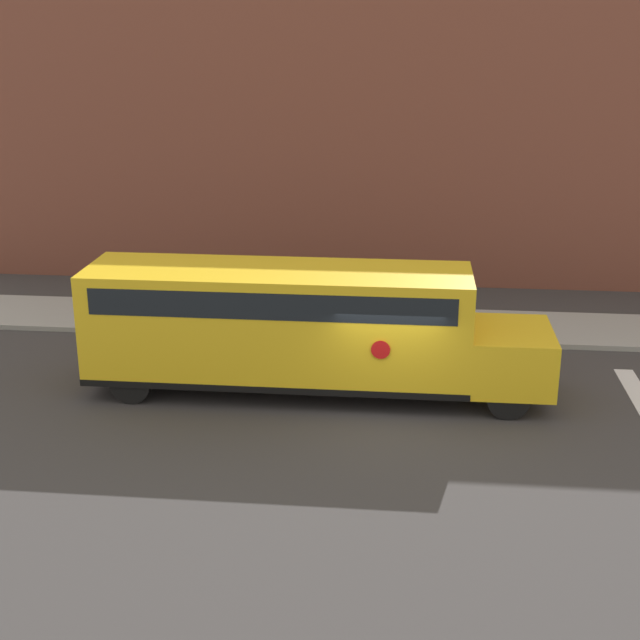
{
  "coord_description": "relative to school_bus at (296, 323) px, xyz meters",
  "views": [
    {
      "loc": [
        0.36,
        -19.18,
        8.84
      ],
      "look_at": [
        -1.78,
        1.78,
        1.74
      ],
      "focal_mm": 50.0,
      "sensor_mm": 36.0,
      "label": 1
    }
  ],
  "objects": [
    {
      "name": "building_backdrop",
      "position": [
        2.32,
        11.72,
        3.36
      ],
      "size": [
        32.0,
        4.0,
        10.33
      ],
      "color": "brown",
      "rests_on": "ground"
    },
    {
      "name": "sidewalk_strip",
      "position": [
        2.32,
        5.22,
        -1.73
      ],
      "size": [
        44.0,
        3.0,
        0.15
      ],
      "color": "#9E9E99",
      "rests_on": "ground"
    },
    {
      "name": "ground_plane",
      "position": [
        2.32,
        -1.28,
        -1.81
      ],
      "size": [
        60.0,
        60.0,
        0.0
      ],
      "primitive_type": "plane",
      "color": "#3A3838"
    },
    {
      "name": "school_bus",
      "position": [
        0.0,
        0.0,
        0.0
      ],
      "size": [
        11.31,
        2.57,
        3.16
      ],
      "color": "yellow",
      "rests_on": "ground"
    }
  ]
}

